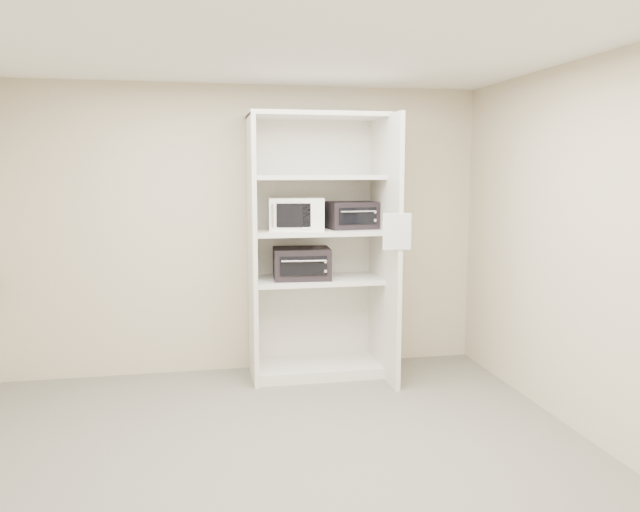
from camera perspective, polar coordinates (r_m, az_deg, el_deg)
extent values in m
cube|color=#6A675B|center=(4.37, -4.23, -18.10)|extent=(4.50, 4.00, 0.01)
cube|color=white|center=(4.01, -4.64, 19.15)|extent=(4.50, 4.00, 0.01)
cube|color=#C2B793|center=(5.95, -6.69, 2.37)|extent=(4.50, 0.02, 2.70)
cube|color=#C2B793|center=(2.04, 2.24, -8.13)|extent=(4.50, 0.02, 2.70)
cube|color=#C2B793|center=(4.79, 23.40, 0.45)|extent=(0.02, 4.00, 2.70)
cube|color=beige|center=(5.65, -6.21, 0.56)|extent=(0.04, 0.60, 2.40)
cube|color=beige|center=(5.73, 5.95, 0.67)|extent=(0.04, 0.90, 2.40)
cube|color=beige|center=(6.03, -0.78, 1.06)|extent=(1.24, 0.02, 2.40)
cube|color=beige|center=(6.01, -0.26, -10.22)|extent=(1.16, 0.56, 0.10)
cube|color=beige|center=(5.80, -0.26, -2.21)|extent=(1.16, 0.56, 0.04)
cube|color=beige|center=(5.74, -0.27, 2.22)|extent=(1.16, 0.56, 0.04)
cube|color=beige|center=(5.71, -0.27, 7.22)|extent=(1.16, 0.56, 0.04)
cube|color=beige|center=(5.73, -0.27, 12.72)|extent=(1.24, 0.60, 0.04)
cube|color=white|center=(5.72, -2.19, 3.87)|extent=(0.53, 0.43, 0.29)
cube|color=black|center=(5.84, 2.87, 3.75)|extent=(0.47, 0.38, 0.25)
cube|color=black|center=(5.74, -1.69, -0.68)|extent=(0.54, 0.42, 0.28)
cube|color=white|center=(5.27, 7.06, 2.24)|extent=(0.24, 0.02, 0.30)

